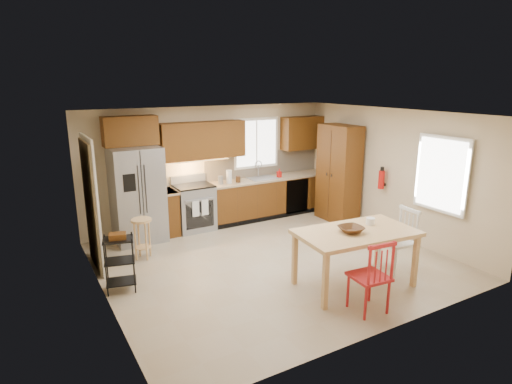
{
  "coord_description": "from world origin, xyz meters",
  "views": [
    {
      "loc": [
        -3.66,
        -5.76,
        3.02
      ],
      "look_at": [
        -0.1,
        0.4,
        1.15
      ],
      "focal_mm": 30.0,
      "sensor_mm": 36.0,
      "label": 1
    }
  ],
  "objects_px": {
    "range_stove": "(194,208)",
    "fire_extinguisher": "(381,180)",
    "bar_stool": "(142,239)",
    "dining_table": "(355,259)",
    "table_jar": "(370,223)",
    "table_bowl": "(351,232)",
    "refrigerator": "(138,195)",
    "chair_red": "(369,275)",
    "chair_white": "(397,241)",
    "soap_bottle": "(279,173)",
    "pantry": "(339,174)",
    "utility_cart": "(120,264)"
  },
  "relations": [
    {
      "from": "chair_red",
      "to": "table_jar",
      "type": "distance_m",
      "value": 1.12
    },
    {
      "from": "fire_extinguisher",
      "to": "table_bowl",
      "type": "xyz_separation_m",
      "value": [
        -2.15,
        -1.51,
        -0.24
      ]
    },
    {
      "from": "range_stove",
      "to": "chair_red",
      "type": "distance_m",
      "value": 4.27
    },
    {
      "from": "chair_red",
      "to": "table_jar",
      "type": "xyz_separation_m",
      "value": [
        0.73,
        0.76,
        0.38
      ]
    },
    {
      "from": "table_bowl",
      "to": "refrigerator",
      "type": "bearing_deg",
      "value": 121.99
    },
    {
      "from": "dining_table",
      "to": "range_stove",
      "type": "bearing_deg",
      "value": 113.09
    },
    {
      "from": "refrigerator",
      "to": "range_stove",
      "type": "relative_size",
      "value": 1.98
    },
    {
      "from": "chair_white",
      "to": "pantry",
      "type": "bearing_deg",
      "value": -14.25
    },
    {
      "from": "soap_bottle",
      "to": "table_bowl",
      "type": "bearing_deg",
      "value": -106.14
    },
    {
      "from": "pantry",
      "to": "table_jar",
      "type": "height_order",
      "value": "pantry"
    },
    {
      "from": "chair_red",
      "to": "chair_white",
      "type": "height_order",
      "value": "same"
    },
    {
      "from": "bar_stool",
      "to": "table_bowl",
      "type": "bearing_deg",
      "value": -68.15
    },
    {
      "from": "refrigerator",
      "to": "range_stove",
      "type": "bearing_deg",
      "value": 2.99
    },
    {
      "from": "fire_extinguisher",
      "to": "utility_cart",
      "type": "bearing_deg",
      "value": 179.19
    },
    {
      "from": "table_bowl",
      "to": "bar_stool",
      "type": "relative_size",
      "value": 0.49
    },
    {
      "from": "range_stove",
      "to": "chair_white",
      "type": "relative_size",
      "value": 0.89
    },
    {
      "from": "range_stove",
      "to": "fire_extinguisher",
      "type": "relative_size",
      "value": 2.56
    },
    {
      "from": "fire_extinguisher",
      "to": "bar_stool",
      "type": "relative_size",
      "value": 0.5
    },
    {
      "from": "table_bowl",
      "to": "bar_stool",
      "type": "bearing_deg",
      "value": 132.35
    },
    {
      "from": "table_jar",
      "to": "chair_white",
      "type": "bearing_deg",
      "value": -5.98
    },
    {
      "from": "fire_extinguisher",
      "to": "chair_red",
      "type": "relative_size",
      "value": 0.35
    },
    {
      "from": "pantry",
      "to": "table_bowl",
      "type": "relative_size",
      "value": 5.93
    },
    {
      "from": "soap_bottle",
      "to": "chair_white",
      "type": "bearing_deg",
      "value": -89.04
    },
    {
      "from": "soap_bottle",
      "to": "chair_white",
      "type": "relative_size",
      "value": 0.19
    },
    {
      "from": "chair_red",
      "to": "utility_cart",
      "type": "height_order",
      "value": "chair_red"
    },
    {
      "from": "bar_stool",
      "to": "utility_cart",
      "type": "xyz_separation_m",
      "value": [
        -0.61,
        -1.01,
        0.06
      ]
    },
    {
      "from": "pantry",
      "to": "chair_red",
      "type": "height_order",
      "value": "pantry"
    },
    {
      "from": "utility_cart",
      "to": "pantry",
      "type": "bearing_deg",
      "value": 24.91
    },
    {
      "from": "range_stove",
      "to": "table_bowl",
      "type": "bearing_deg",
      "value": -73.84
    },
    {
      "from": "fire_extinguisher",
      "to": "bar_stool",
      "type": "xyz_separation_m",
      "value": [
        -4.52,
        1.09,
        -0.74
      ]
    },
    {
      "from": "dining_table",
      "to": "table_jar",
      "type": "distance_m",
      "value": 0.62
    },
    {
      "from": "soap_bottle",
      "to": "chair_red",
      "type": "height_order",
      "value": "soap_bottle"
    },
    {
      "from": "chair_red",
      "to": "soap_bottle",
      "type": "bearing_deg",
      "value": 78.5
    },
    {
      "from": "soap_bottle",
      "to": "fire_extinguisher",
      "type": "height_order",
      "value": "fire_extinguisher"
    },
    {
      "from": "refrigerator",
      "to": "table_jar",
      "type": "distance_m",
      "value": 4.31
    },
    {
      "from": "refrigerator",
      "to": "soap_bottle",
      "type": "xyz_separation_m",
      "value": [
        3.18,
        -0.02,
        0.09
      ]
    },
    {
      "from": "bar_stool",
      "to": "fire_extinguisher",
      "type": "bearing_deg",
      "value": -34.01
    },
    {
      "from": "soap_bottle",
      "to": "utility_cart",
      "type": "relative_size",
      "value": 0.23
    },
    {
      "from": "bar_stool",
      "to": "pantry",
      "type": "bearing_deg",
      "value": -20.98
    },
    {
      "from": "range_stove",
      "to": "table_jar",
      "type": "height_order",
      "value": "table_jar"
    },
    {
      "from": "soap_bottle",
      "to": "pantry",
      "type": "relative_size",
      "value": 0.09
    },
    {
      "from": "soap_bottle",
      "to": "dining_table",
      "type": "bearing_deg",
      "value": -104.46
    },
    {
      "from": "bar_stool",
      "to": "utility_cart",
      "type": "relative_size",
      "value": 0.85
    },
    {
      "from": "refrigerator",
      "to": "dining_table",
      "type": "height_order",
      "value": "refrigerator"
    },
    {
      "from": "chair_red",
      "to": "utility_cart",
      "type": "bearing_deg",
      "value": 146.08
    },
    {
      "from": "dining_table",
      "to": "bar_stool",
      "type": "distance_m",
      "value": 3.59
    },
    {
      "from": "table_bowl",
      "to": "utility_cart",
      "type": "bearing_deg",
      "value": 151.98
    },
    {
      "from": "soap_bottle",
      "to": "chair_white",
      "type": "height_order",
      "value": "soap_bottle"
    },
    {
      "from": "range_stove",
      "to": "bar_stool",
      "type": "relative_size",
      "value": 1.28
    },
    {
      "from": "pantry",
      "to": "range_stove",
      "type": "bearing_deg",
      "value": 161.71
    }
  ]
}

